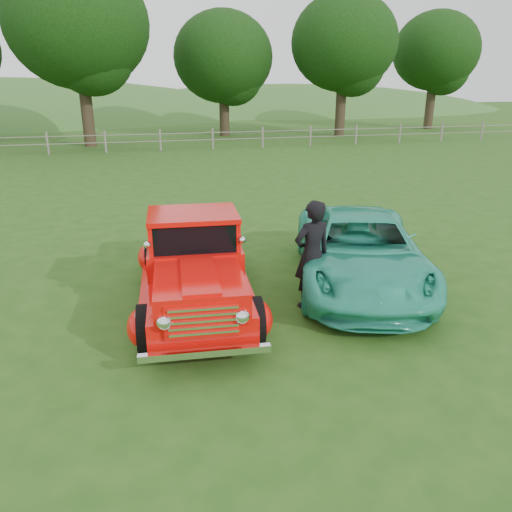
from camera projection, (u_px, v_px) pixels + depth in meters
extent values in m
plane|color=#234C14|center=(246.00, 328.00, 8.32)|extent=(140.00, 140.00, 0.00)
ellipsoid|color=#366123|center=(287.00, 136.00, 70.79)|extent=(72.00, 52.00, 14.00)
cube|color=slate|center=(160.00, 141.00, 28.24)|extent=(48.00, 0.04, 0.04)
cube|color=slate|center=(160.00, 134.00, 28.11)|extent=(48.00, 0.04, 0.04)
cylinder|color=#2F2217|center=(86.00, 105.00, 29.45)|extent=(0.70, 0.70, 4.84)
ellipsoid|color=black|center=(77.00, 23.00, 27.96)|extent=(8.00, 8.00, 7.20)
cylinder|color=#2F2217|center=(224.00, 109.00, 35.32)|extent=(0.70, 0.70, 3.74)
ellipsoid|color=black|center=(223.00, 57.00, 34.17)|extent=(6.80, 6.80, 6.12)
cylinder|color=#2F2217|center=(341.00, 104.00, 35.19)|extent=(0.70, 0.70, 4.40)
ellipsoid|color=black|center=(344.00, 42.00, 33.83)|extent=(7.20, 7.20, 6.48)
cylinder|color=#2F2217|center=(430.00, 102.00, 39.99)|extent=(0.70, 0.70, 4.18)
ellipsoid|color=black|center=(436.00, 51.00, 38.71)|extent=(6.60, 6.60, 5.94)
cylinder|color=black|center=(146.00, 329.00, 7.50)|extent=(0.30, 0.78, 0.76)
cylinder|color=black|center=(255.00, 321.00, 7.76)|extent=(0.30, 0.78, 0.76)
cylinder|color=black|center=(152.00, 259.00, 10.37)|extent=(0.30, 0.78, 0.76)
cylinder|color=black|center=(231.00, 255.00, 10.63)|extent=(0.30, 0.78, 0.76)
cube|color=red|center=(195.00, 275.00, 9.00)|extent=(1.90, 4.71, 0.44)
ellipsoid|color=red|center=(141.00, 327.00, 7.47)|extent=(0.47, 0.78, 0.54)
ellipsoid|color=red|center=(259.00, 318.00, 7.75)|extent=(0.47, 0.78, 0.54)
ellipsoid|color=red|center=(148.00, 258.00, 10.35)|extent=(0.47, 0.78, 0.54)
ellipsoid|color=red|center=(234.00, 253.00, 10.63)|extent=(0.47, 0.78, 0.54)
cube|color=red|center=(200.00, 289.00, 7.43)|extent=(1.45, 1.69, 0.42)
cube|color=red|center=(195.00, 256.00, 8.77)|extent=(1.69, 1.46, 0.44)
cube|color=black|center=(193.00, 230.00, 8.61)|extent=(1.52, 1.22, 0.50)
cube|color=red|center=(193.00, 215.00, 8.51)|extent=(1.61, 1.33, 0.08)
cube|color=red|center=(191.00, 234.00, 10.13)|extent=(1.32, 2.03, 0.45)
cube|color=white|center=(204.00, 321.00, 6.72)|extent=(1.07, 0.18, 0.50)
cube|color=white|center=(205.00, 353.00, 6.77)|extent=(1.81, 0.23, 0.10)
cube|color=white|center=(190.00, 243.00, 11.30)|extent=(1.71, 0.23, 0.10)
imported|color=#2BAC8B|center=(360.00, 251.00, 9.89)|extent=(3.76, 5.57, 1.42)
imported|color=black|center=(312.00, 255.00, 8.81)|extent=(0.81, 0.63, 1.98)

